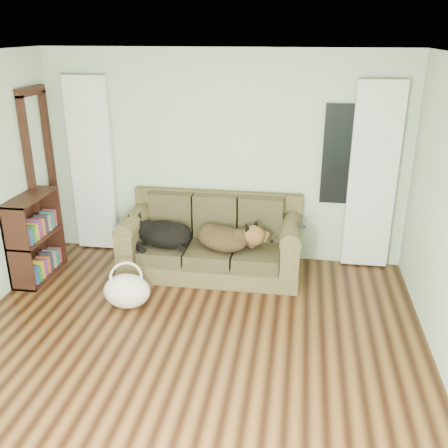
# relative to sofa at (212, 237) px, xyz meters

# --- Properties ---
(floor) EXTENTS (5.00, 5.00, 0.00)m
(floor) POSITION_rel_sofa_xyz_m (0.06, -1.97, -0.45)
(floor) COLOR black
(floor) RESTS_ON ground
(ceiling) EXTENTS (5.00, 5.00, 0.00)m
(ceiling) POSITION_rel_sofa_xyz_m (0.06, -1.97, 2.15)
(ceiling) COLOR white
(ceiling) RESTS_ON ground
(wall_back) EXTENTS (4.50, 0.04, 2.60)m
(wall_back) POSITION_rel_sofa_xyz_m (0.06, 0.53, 0.85)
(wall_back) COLOR #ADC1A2
(wall_back) RESTS_ON ground
(curtain_left) EXTENTS (0.55, 0.08, 2.25)m
(curtain_left) POSITION_rel_sofa_xyz_m (-1.64, 0.45, 0.70)
(curtain_left) COLOR white
(curtain_left) RESTS_ON ground
(curtain_right) EXTENTS (0.55, 0.08, 2.25)m
(curtain_right) POSITION_rel_sofa_xyz_m (1.86, 0.45, 0.70)
(curtain_right) COLOR white
(curtain_right) RESTS_ON ground
(window_pane) EXTENTS (0.50, 0.03, 1.20)m
(window_pane) POSITION_rel_sofa_xyz_m (1.51, 0.50, 0.95)
(window_pane) COLOR black
(window_pane) RESTS_ON wall_back
(door_casing) EXTENTS (0.07, 0.60, 2.10)m
(door_casing) POSITION_rel_sofa_xyz_m (-2.14, 0.08, 0.60)
(door_casing) COLOR black
(door_casing) RESTS_ON ground
(sofa) EXTENTS (2.12, 0.91, 0.87)m
(sofa) POSITION_rel_sofa_xyz_m (0.00, 0.00, 0.00)
(sofa) COLOR #362F1C
(sofa) RESTS_ON floor
(dog_black_lab) EXTENTS (0.84, 0.72, 0.30)m
(dog_black_lab) POSITION_rel_sofa_xyz_m (-0.60, -0.10, 0.03)
(dog_black_lab) COLOR black
(dog_black_lab) RESTS_ON sofa
(dog_shepherd) EXTENTS (0.83, 0.74, 0.30)m
(dog_shepherd) POSITION_rel_sofa_xyz_m (0.19, -0.10, 0.04)
(dog_shepherd) COLOR black
(dog_shepherd) RESTS_ON sofa
(tv_remote) EXTENTS (0.09, 0.18, 0.02)m
(tv_remote) POSITION_rel_sofa_xyz_m (1.06, -0.14, 0.28)
(tv_remote) COLOR black
(tv_remote) RESTS_ON sofa
(tote_bag) EXTENTS (0.52, 0.41, 0.37)m
(tote_bag) POSITION_rel_sofa_xyz_m (-0.74, -0.97, -0.29)
(tote_bag) COLOR beige
(tote_bag) RESTS_ON floor
(bookshelf) EXTENTS (0.41, 0.84, 1.01)m
(bookshelf) POSITION_rel_sofa_xyz_m (-2.03, -0.45, 0.05)
(bookshelf) COLOR black
(bookshelf) RESTS_ON floor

